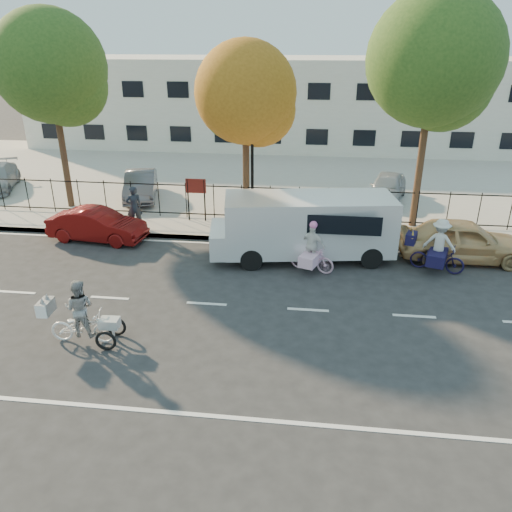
# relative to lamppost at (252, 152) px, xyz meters

# --- Properties ---
(ground) EXTENTS (120.00, 120.00, 0.00)m
(ground) POSITION_rel_lamppost_xyz_m (-0.50, -6.80, -3.11)
(ground) COLOR #333334
(road_markings) EXTENTS (60.00, 9.52, 0.01)m
(road_markings) POSITION_rel_lamppost_xyz_m (-0.50, -6.80, -3.11)
(road_markings) COLOR silver
(road_markings) RESTS_ON ground
(curb) EXTENTS (60.00, 0.10, 0.15)m
(curb) POSITION_rel_lamppost_xyz_m (-0.50, -1.75, -3.04)
(curb) COLOR #A8A399
(curb) RESTS_ON ground
(sidewalk) EXTENTS (60.00, 2.20, 0.15)m
(sidewalk) POSITION_rel_lamppost_xyz_m (-0.50, -0.70, -3.04)
(sidewalk) COLOR #A8A399
(sidewalk) RESTS_ON ground
(parking_lot) EXTENTS (60.00, 15.60, 0.15)m
(parking_lot) POSITION_rel_lamppost_xyz_m (-0.50, 8.20, -3.04)
(parking_lot) COLOR #A8A399
(parking_lot) RESTS_ON ground
(iron_fence) EXTENTS (58.00, 0.06, 1.50)m
(iron_fence) POSITION_rel_lamppost_xyz_m (-0.50, 0.40, -2.21)
(iron_fence) COLOR black
(iron_fence) RESTS_ON sidewalk
(building) EXTENTS (34.00, 10.00, 6.00)m
(building) POSITION_rel_lamppost_xyz_m (-0.50, 18.20, -0.11)
(building) COLOR silver
(building) RESTS_ON ground
(lamppost) EXTENTS (0.36, 0.36, 4.33)m
(lamppost) POSITION_rel_lamppost_xyz_m (0.00, 0.00, 0.00)
(lamppost) COLOR black
(lamppost) RESTS_ON sidewalk
(street_sign) EXTENTS (0.85, 0.06, 1.80)m
(street_sign) POSITION_rel_lamppost_xyz_m (-2.35, 0.00, -1.70)
(street_sign) COLOR black
(street_sign) RESTS_ON sidewalk
(zebra_trike) EXTENTS (2.05, 0.79, 1.76)m
(zebra_trike) POSITION_rel_lamppost_xyz_m (-3.23, -9.14, -2.43)
(zebra_trike) COLOR white
(zebra_trike) RESTS_ON ground
(unicorn_bike) EXTENTS (1.81, 1.32, 1.79)m
(unicorn_bike) POSITION_rel_lamppost_xyz_m (2.51, -4.13, -2.45)
(unicorn_bike) COLOR #E8B1CC
(unicorn_bike) RESTS_ON ground
(bull_bike) EXTENTS (2.04, 1.45, 1.84)m
(bull_bike) POSITION_rel_lamppost_xyz_m (6.70, -3.59, -2.38)
(bull_bike) COLOR #151038
(bull_bike) RESTS_ON ground
(white_van) EXTENTS (6.63, 3.02, 2.26)m
(white_van) POSITION_rel_lamppost_xyz_m (2.26, -3.00, -1.87)
(white_van) COLOR white
(white_van) RESTS_ON ground
(red_sedan) EXTENTS (3.89, 1.73, 1.24)m
(red_sedan) POSITION_rel_lamppost_xyz_m (-5.75, -2.30, -2.49)
(red_sedan) COLOR #620C0B
(red_sedan) RESTS_ON ground
(gold_sedan) EXTENTS (4.38, 1.78, 1.49)m
(gold_sedan) POSITION_rel_lamppost_xyz_m (7.78, -2.55, -2.37)
(gold_sedan) COLOR tan
(gold_sedan) RESTS_ON ground
(pedestrian) EXTENTS (0.75, 0.68, 1.72)m
(pedestrian) POSITION_rel_lamppost_xyz_m (-4.65, -1.12, -2.10)
(pedestrian) COLOR black
(pedestrian) RESTS_ON sidewalk
(lot_car_c) EXTENTS (2.33, 4.15, 1.30)m
(lot_car_c) POSITION_rel_lamppost_xyz_m (-5.74, 2.79, -2.31)
(lot_car_c) COLOR #55575E
(lot_car_c) RESTS_ON parking_lot
(lot_car_d) EXTENTS (2.39, 3.97, 1.27)m
(lot_car_d) POSITION_rel_lamppost_xyz_m (5.93, 3.98, -2.33)
(lot_car_d) COLOR #9A9EA1
(lot_car_d) RESTS_ON parking_lot
(tree_west) EXTENTS (4.63, 4.63, 8.49)m
(tree_west) POSITION_rel_lamppost_xyz_m (-8.42, 1.31, 2.83)
(tree_west) COLOR #442D1D
(tree_west) RESTS_ON ground
(tree_mid) EXTENTS (3.98, 3.98, 7.30)m
(tree_mid) POSITION_rel_lamppost_xyz_m (-0.18, 0.56, 2.00)
(tree_mid) COLOR #442D1D
(tree_mid) RESTS_ON ground
(tree_east) EXTENTS (4.91, 4.91, 9.01)m
(tree_east) POSITION_rel_lamppost_xyz_m (6.73, 0.56, 3.20)
(tree_east) COLOR #442D1D
(tree_east) RESTS_ON ground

